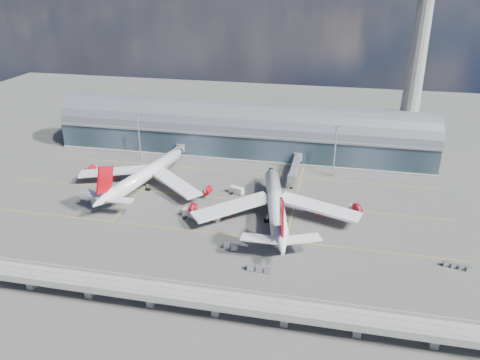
% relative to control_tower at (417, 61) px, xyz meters
% --- Properties ---
extents(ground, '(500.00, 500.00, 0.00)m').
position_rel_control_tower_xyz_m(ground, '(-85.00, -83.00, -51.64)').
color(ground, '#474744').
rests_on(ground, ground).
extents(taxi_lines, '(200.00, 80.12, 0.01)m').
position_rel_control_tower_xyz_m(taxi_lines, '(-85.00, -60.89, -51.63)').
color(taxi_lines, gold).
rests_on(taxi_lines, ground).
extents(terminal, '(200.00, 30.00, 28.00)m').
position_rel_control_tower_xyz_m(terminal, '(-85.00, -5.01, -40.30)').
color(terminal, '#212F37').
rests_on(terminal, ground).
extents(control_tower, '(19.00, 19.00, 103.00)m').
position_rel_control_tower_xyz_m(control_tower, '(0.00, 0.00, 0.00)').
color(control_tower, gray).
rests_on(control_tower, ground).
extents(guideway, '(220.00, 8.50, 7.20)m').
position_rel_control_tower_xyz_m(guideway, '(-85.00, -138.00, -46.34)').
color(guideway, gray).
rests_on(guideway, ground).
extents(floodlight_mast_left, '(3.00, 0.70, 25.70)m').
position_rel_control_tower_xyz_m(floodlight_mast_left, '(-135.00, -28.00, -38.00)').
color(floodlight_mast_left, gray).
rests_on(floodlight_mast_left, ground).
extents(floodlight_mast_right, '(3.00, 0.70, 25.70)m').
position_rel_control_tower_xyz_m(floodlight_mast_right, '(-35.00, -28.00, -38.00)').
color(floodlight_mast_right, gray).
rests_on(floodlight_mast_right, ground).
extents(airliner_left, '(66.53, 70.05, 21.44)m').
position_rel_control_tower_xyz_m(airliner_left, '(-119.72, -60.37, -45.51)').
color(airliner_left, white).
rests_on(airliner_left, ground).
extents(airliner_right, '(69.57, 72.80, 23.24)m').
position_rel_control_tower_xyz_m(airliner_right, '(-56.26, -77.18, -45.61)').
color(airliner_right, white).
rests_on(airliner_right, ground).
extents(jet_bridge_left, '(4.40, 28.00, 7.25)m').
position_rel_control_tower_xyz_m(jet_bridge_left, '(-115.78, -29.88, -46.46)').
color(jet_bridge_left, gray).
rests_on(jet_bridge_left, ground).
extents(jet_bridge_right, '(4.40, 32.00, 7.25)m').
position_rel_control_tower_xyz_m(jet_bridge_right, '(-53.16, -31.82, -46.46)').
color(jet_bridge_right, gray).
rests_on(jet_bridge_right, ground).
extents(service_truck_0, '(2.90, 7.38, 3.01)m').
position_rel_control_tower_xyz_m(service_truck_0, '(-133.79, -77.76, -50.08)').
color(service_truck_0, silver).
rests_on(service_truck_0, ground).
extents(service_truck_1, '(4.81, 4.02, 2.55)m').
position_rel_control_tower_xyz_m(service_truck_1, '(-79.81, -83.48, -50.35)').
color(service_truck_1, silver).
rests_on(service_truck_1, ground).
extents(service_truck_2, '(9.46, 5.36, 3.30)m').
position_rel_control_tower_xyz_m(service_truck_2, '(-88.98, -83.28, -49.92)').
color(service_truck_2, silver).
rests_on(service_truck_2, ground).
extents(service_truck_3, '(4.09, 6.20, 2.80)m').
position_rel_control_tower_xyz_m(service_truck_3, '(-55.82, -72.24, -50.21)').
color(service_truck_3, silver).
rests_on(service_truck_3, ground).
extents(service_truck_4, '(2.81, 5.01, 2.78)m').
position_rel_control_tower_xyz_m(service_truck_4, '(-25.81, -64.75, -50.23)').
color(service_truck_4, silver).
rests_on(service_truck_4, ground).
extents(service_truck_5, '(6.92, 4.62, 3.12)m').
position_rel_control_tower_xyz_m(service_truck_5, '(-76.65, -57.41, -50.04)').
color(service_truck_5, silver).
rests_on(service_truck_5, ground).
extents(cargo_train_0, '(5.90, 3.05, 1.92)m').
position_rel_control_tower_xyz_m(cargo_train_0, '(-68.80, -102.72, -50.64)').
color(cargo_train_0, gray).
rests_on(cargo_train_0, ground).
extents(cargo_train_1, '(8.71, 2.43, 1.92)m').
position_rel_control_tower_xyz_m(cargo_train_1, '(-56.34, -114.05, -50.63)').
color(cargo_train_1, gray).
rests_on(cargo_train_1, ground).
extents(cargo_train_2, '(9.23, 3.40, 1.52)m').
position_rel_control_tower_xyz_m(cargo_train_2, '(8.41, -98.24, -50.84)').
color(cargo_train_2, gray).
rests_on(cargo_train_2, ground).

